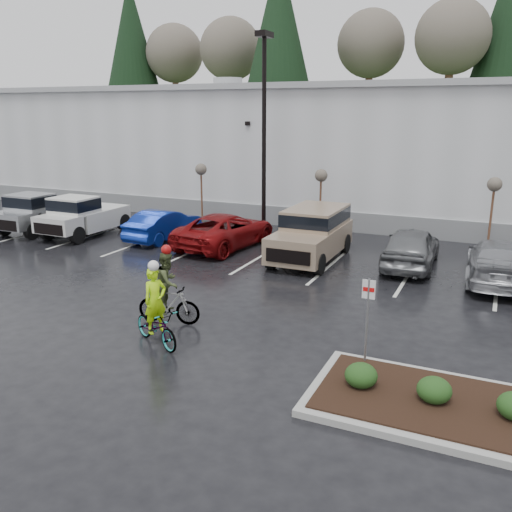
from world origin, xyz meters
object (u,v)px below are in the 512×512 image
at_px(sapling_west, 201,173).
at_px(car_red, 225,230).
at_px(fire_lane_sign, 367,312).
at_px(car_far_silver, 499,261).
at_px(pickup_silver, 45,211).
at_px(suv_tan, 311,235).
at_px(sapling_mid, 321,179).
at_px(pickup_white, 88,214).
at_px(car_blue, 164,225).
at_px(lamppost, 264,114).
at_px(cyclist_olive, 168,295).
at_px(sapling_east, 494,188).
at_px(cyclist_hivis, 156,319).
at_px(car_grey, 411,247).

xyz_separation_m(sapling_west, car_red, (3.40, -3.83, -1.98)).
xyz_separation_m(fire_lane_sign, car_far_silver, (2.68, 8.51, -0.65)).
bearing_deg(sapling_west, car_far_silver, -16.52).
bearing_deg(pickup_silver, suv_tan, 0.89).
relative_size(sapling_mid, pickup_silver, 0.62).
xyz_separation_m(pickup_white, suv_tan, (11.37, 0.04, 0.05)).
distance_m(sapling_west, car_far_silver, 15.23).
height_order(sapling_west, car_blue, sapling_west).
height_order(lamppost, fire_lane_sign, lamppost).
bearing_deg(cyclist_olive, pickup_white, 39.78).
bearing_deg(pickup_silver, car_red, 3.94).
bearing_deg(car_red, pickup_white, 10.18).
height_order(pickup_silver, car_red, pickup_silver).
xyz_separation_m(pickup_silver, pickup_white, (2.58, 0.18, 0.00)).
xyz_separation_m(pickup_white, car_blue, (3.98, 0.58, -0.27)).
bearing_deg(sapling_mid, car_blue, -149.50).
bearing_deg(lamppost, pickup_white, -157.00).
relative_size(car_blue, suv_tan, 0.84).
xyz_separation_m(sapling_west, pickup_silver, (-6.43, -4.51, -1.75)).
height_order(sapling_east, cyclist_olive, sapling_east).
distance_m(pickup_white, cyclist_olive, 12.77).
distance_m(sapling_west, suv_tan, 8.82).
distance_m(pickup_silver, car_blue, 6.61).
height_order(sapling_east, pickup_white, sapling_east).
bearing_deg(car_far_silver, sapling_mid, -30.32).
relative_size(fire_lane_sign, car_blue, 0.51).
bearing_deg(car_red, car_blue, 4.88).
relative_size(pickup_silver, cyclist_hivis, 2.30).
bearing_deg(pickup_white, car_blue, 8.25).
height_order(sapling_east, fire_lane_sign, sapling_east).
bearing_deg(car_far_silver, suv_tan, -2.02).
xyz_separation_m(car_red, cyclist_hivis, (3.19, -9.89, -0.05)).
bearing_deg(lamppost, suv_tan, -43.12).
relative_size(pickup_white, cyclist_olive, 2.26).
bearing_deg(car_blue, car_far_silver, -178.61).
relative_size(sapling_east, pickup_white, 0.62).
distance_m(car_blue, cyclist_olive, 10.47).
distance_m(fire_lane_sign, car_blue, 14.79).
bearing_deg(cyclist_olive, pickup_silver, 46.65).
relative_size(fire_lane_sign, car_grey, 0.47).
xyz_separation_m(fire_lane_sign, car_grey, (-0.44, 9.17, -0.61)).
height_order(sapling_mid, car_far_silver, sapling_mid).
distance_m(sapling_mid, suv_tan, 4.73).
relative_size(sapling_mid, cyclist_olive, 1.39).
bearing_deg(lamppost, car_far_silver, -17.45).
height_order(sapling_west, sapling_mid, same).
height_order(fire_lane_sign, car_far_silver, fire_lane_sign).
height_order(sapling_east, car_far_silver, sapling_east).
xyz_separation_m(suv_tan, cyclist_hivis, (-0.93, -9.43, -0.33)).
bearing_deg(fire_lane_sign, cyclist_olive, 175.73).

